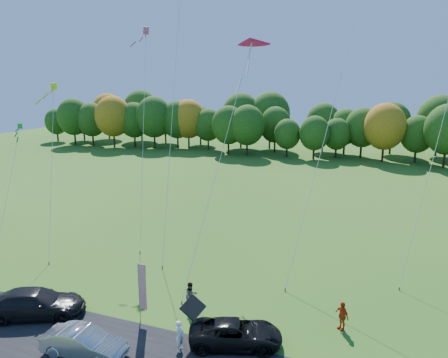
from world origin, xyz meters
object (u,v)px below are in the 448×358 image
(black_suv, at_px, (236,333))
(person_east, at_px, (342,316))
(feather_flag, at_px, (142,286))
(silver_sedan, at_px, (84,343))

(black_suv, distance_m, person_east, 6.01)
(person_east, relative_size, feather_flag, 0.45)
(person_east, distance_m, feather_flag, 11.11)
(person_east, bearing_deg, feather_flag, -120.94)
(black_suv, bearing_deg, person_east, -73.89)
(person_east, height_order, feather_flag, feather_flag)
(silver_sedan, bearing_deg, person_east, -62.72)
(silver_sedan, xyz_separation_m, feather_flag, (1.07, 3.73, 1.48))
(silver_sedan, distance_m, person_east, 13.55)
(black_suv, xyz_separation_m, person_east, (4.91, 3.46, 0.15))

